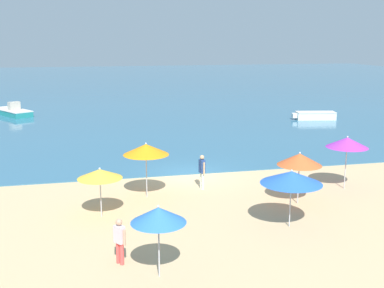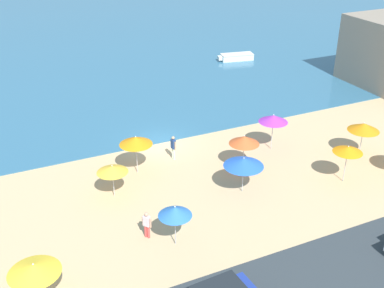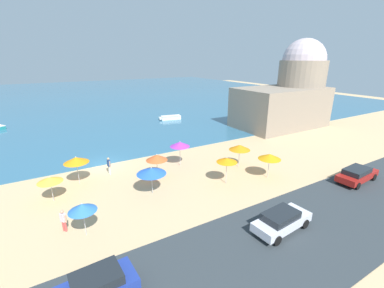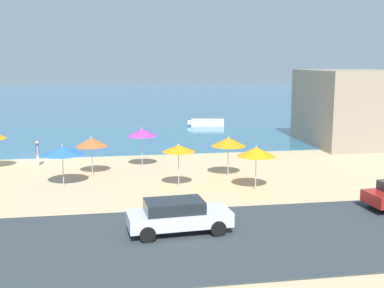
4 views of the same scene
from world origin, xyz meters
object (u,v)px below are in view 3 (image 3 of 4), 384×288
(harbor_fortress, at_px, (291,94))
(beach_umbrella_9, at_px, (76,160))
(beach_umbrella_3, at_px, (50,180))
(beach_umbrella_10, at_px, (82,208))
(beach_umbrella_0, at_px, (240,147))
(beach_umbrella_4, at_px, (227,160))
(beach_umbrella_5, at_px, (270,156))
(parked_car_0, at_px, (94,288))
(parked_car_2, at_px, (357,174))
(skiff_nearshore, at_px, (171,118))
(beach_umbrella_6, at_px, (151,171))
(beach_umbrella_8, at_px, (180,144))
(beach_umbrella_7, at_px, (157,157))
(parked_car_3, at_px, (281,220))
(bather_2, at_px, (109,165))
(bather_1, at_px, (63,220))

(harbor_fortress, bearing_deg, beach_umbrella_9, -170.83)
(beach_umbrella_3, height_order, harbor_fortress, harbor_fortress)
(beach_umbrella_3, xyz_separation_m, beach_umbrella_10, (1.55, -5.76, 0.18))
(beach_umbrella_10, relative_size, harbor_fortress, 0.15)
(beach_umbrella_0, bearing_deg, beach_umbrella_4, -146.16)
(beach_umbrella_5, distance_m, beach_umbrella_10, 16.33)
(beach_umbrella_10, distance_m, parked_car_0, 5.42)
(parked_car_2, distance_m, skiff_nearshore, 31.37)
(parked_car_0, bearing_deg, beach_umbrella_6, 53.29)
(beach_umbrella_5, height_order, parked_car_2, beach_umbrella_5)
(beach_umbrella_3, distance_m, parked_car_2, 26.30)
(beach_umbrella_3, bearing_deg, beach_umbrella_5, -17.30)
(beach_umbrella_5, relative_size, beach_umbrella_8, 0.92)
(beach_umbrella_4, xyz_separation_m, beach_umbrella_5, (4.15, -1.07, -0.11))
(beach_umbrella_7, bearing_deg, beach_umbrella_8, 25.18)
(parked_car_3, bearing_deg, beach_umbrella_0, 64.98)
(beach_umbrella_6, relative_size, parked_car_2, 0.53)
(beach_umbrella_7, relative_size, parked_car_0, 0.60)
(beach_umbrella_6, bearing_deg, bather_2, 111.55)
(beach_umbrella_4, bearing_deg, beach_umbrella_7, 139.54)
(beach_umbrella_3, bearing_deg, beach_umbrella_4, -18.13)
(beach_umbrella_4, relative_size, beach_umbrella_8, 0.94)
(skiff_nearshore, bearing_deg, beach_umbrella_5, -95.39)
(bather_2, bearing_deg, beach_umbrella_4, -40.02)
(beach_umbrella_5, distance_m, parked_car_0, 17.64)
(parked_car_0, bearing_deg, beach_umbrella_5, 18.08)
(beach_umbrella_0, height_order, bather_2, beach_umbrella_0)
(beach_umbrella_0, relative_size, parked_car_2, 0.54)
(beach_umbrella_4, bearing_deg, beach_umbrella_6, 165.39)
(beach_umbrella_5, bearing_deg, harbor_fortress, 35.63)
(parked_car_2, bearing_deg, beach_umbrella_4, 150.84)
(bather_1, relative_size, harbor_fortress, 0.10)
(beach_umbrella_7, distance_m, parked_car_2, 18.38)
(parked_car_3, bearing_deg, parked_car_2, 6.97)
(skiff_nearshore, bearing_deg, harbor_fortress, -39.74)
(harbor_fortress, bearing_deg, beach_umbrella_8, -165.23)
(bather_1, bearing_deg, beach_umbrella_10, -45.77)
(parked_car_3, bearing_deg, beach_umbrella_7, 108.76)
(beach_umbrella_9, height_order, parked_car_0, beach_umbrella_9)
(beach_umbrella_5, relative_size, harbor_fortress, 0.16)
(beach_umbrella_10, bearing_deg, beach_umbrella_7, 36.94)
(beach_umbrella_5, bearing_deg, beach_umbrella_0, 102.67)
(beach_umbrella_4, bearing_deg, beach_umbrella_0, 33.84)
(beach_umbrella_6, bearing_deg, beach_umbrella_4, -14.61)
(beach_umbrella_0, bearing_deg, harbor_fortress, 27.17)
(beach_umbrella_0, distance_m, beach_umbrella_3, 17.27)
(beach_umbrella_7, height_order, parked_car_2, beach_umbrella_7)
(beach_umbrella_8, bearing_deg, beach_umbrella_0, -34.09)
(beach_umbrella_0, relative_size, beach_umbrella_3, 1.17)
(beach_umbrella_4, height_order, beach_umbrella_6, beach_umbrella_4)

